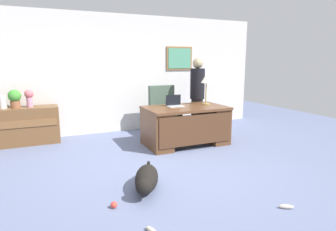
{
  "coord_description": "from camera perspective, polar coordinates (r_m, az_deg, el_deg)",
  "views": [
    {
      "loc": [
        -1.81,
        -4.06,
        1.67
      ],
      "look_at": [
        0.13,
        0.3,
        0.75
      ],
      "focal_mm": 30.78,
      "sensor_mm": 36.0,
      "label": 1
    }
  ],
  "objects": [
    {
      "name": "dog_toy_plush",
      "position": [
        3.7,
        22.39,
        -16.34
      ],
      "size": [
        0.17,
        0.13,
        0.05
      ],
      "primitive_type": "ellipsoid",
      "rotation": [
        0.0,
        0.0,
        5.75
      ],
      "color": "beige",
      "rests_on": "ground_plane"
    },
    {
      "name": "credenza",
      "position": [
        6.46,
        -27.79,
        -1.94
      ],
      "size": [
        1.58,
        0.5,
        0.75
      ],
      "color": "brown",
      "rests_on": "ground_plane"
    },
    {
      "name": "person_standing",
      "position": [
        6.48,
        5.8,
        3.93
      ],
      "size": [
        0.32,
        0.32,
        1.72
      ],
      "color": "#262323",
      "rests_on": "ground_plane"
    },
    {
      "name": "dog_toy_bone",
      "position": [
        3.05,
        -3.31,
        -21.73
      ],
      "size": [
        0.1,
        0.17,
        0.05
      ],
      "primitive_type": "ellipsoid",
      "rotation": [
        0.0,
        0.0,
        5.03
      ],
      "color": "beige",
      "rests_on": "ground_plane"
    },
    {
      "name": "desk_lamp",
      "position": [
        6.01,
        7.59,
        6.9
      ],
      "size": [
        0.22,
        0.22,
        0.63
      ],
      "color": "#9E8447",
      "rests_on": "desk"
    },
    {
      "name": "vase_with_flowers",
      "position": [
        6.35,
        -25.79,
        3.34
      ],
      "size": [
        0.17,
        0.17,
        0.35
      ],
      "color": "#C985A1",
      "rests_on": "credenza"
    },
    {
      "name": "dog_toy_ball",
      "position": [
        3.51,
        -10.66,
        -16.98
      ],
      "size": [
        0.08,
        0.08,
        0.08
      ],
      "primitive_type": "sphere",
      "color": "#E53F33",
      "rests_on": "ground_plane"
    },
    {
      "name": "desk",
      "position": [
        5.75,
        3.56,
        -1.76
      ],
      "size": [
        1.61,
        0.95,
        0.76
      ],
      "color": "brown",
      "rests_on": "ground_plane"
    },
    {
      "name": "vase_empty",
      "position": [
        6.39,
        -29.92,
        2.3
      ],
      "size": [
        0.13,
        0.13,
        0.25
      ],
      "primitive_type": "cylinder",
      "color": "silver",
      "rests_on": "credenza"
    },
    {
      "name": "ground_plane",
      "position": [
        4.75,
        0.04,
        -9.68
      ],
      "size": [
        12.0,
        12.0,
        0.0
      ],
      "primitive_type": "plane",
      "color": "slate"
    },
    {
      "name": "armchair",
      "position": [
        6.52,
        -0.74,
        0.5
      ],
      "size": [
        0.6,
        0.59,
        1.1
      ],
      "color": "#475B4C",
      "rests_on": "ground_plane"
    },
    {
      "name": "dog_lying",
      "position": [
        3.83,
        -4.31,
        -12.45
      ],
      "size": [
        0.56,
        0.8,
        0.3
      ],
      "color": "black",
      "rests_on": "ground_plane"
    },
    {
      "name": "back_wall",
      "position": [
        6.91,
        -8.79,
        8.16
      ],
      "size": [
        7.0,
        0.16,
        2.7
      ],
      "color": "silver",
      "rests_on": "ground_plane"
    },
    {
      "name": "potted_plant",
      "position": [
        6.37,
        -28.09,
        3.09
      ],
      "size": [
        0.24,
        0.24,
        0.36
      ],
      "color": "brown",
      "rests_on": "credenza"
    },
    {
      "name": "laptop",
      "position": [
        5.75,
        1.32,
        2.39
      ],
      "size": [
        0.32,
        0.22,
        0.22
      ],
      "color": "#B2B5BA",
      "rests_on": "desk"
    }
  ]
}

